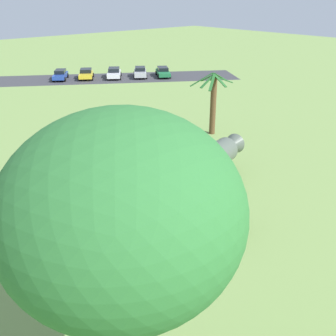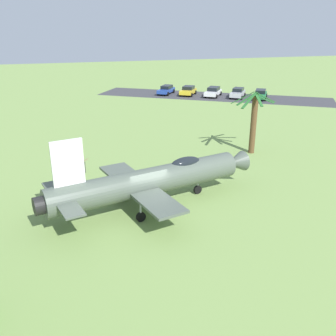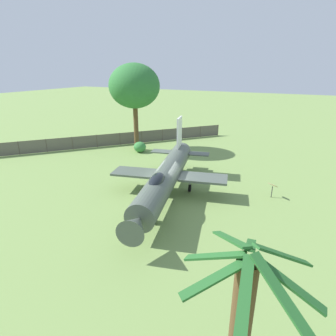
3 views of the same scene
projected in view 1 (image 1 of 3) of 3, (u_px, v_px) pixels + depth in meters
ground_plane at (176, 206)px, 24.18m from camera, size 200.00×200.00×0.00m
parking_strip at (114, 78)px, 60.14m from camera, size 26.97×35.95×0.00m
display_jet at (180, 178)px, 23.74m from camera, size 9.06×14.77×5.24m
shade_tree at (123, 216)px, 9.04m from camera, size 5.67×5.76×9.83m
palm_tree at (213, 103)px, 35.44m from camera, size 3.48×4.13×5.59m
info_plaque at (68, 172)px, 26.71m from camera, size 0.72×0.65×1.14m
parked_car_green at (163, 72)px, 60.95m from camera, size 4.93×4.07×1.41m
parked_car_silver at (140, 72)px, 60.44m from camera, size 4.52×4.00×1.51m
parked_car_white at (114, 73)px, 59.93m from camera, size 4.84×4.28×1.48m
parked_car_yellow at (86, 74)px, 59.36m from camera, size 4.46×3.88×1.46m
parked_car_blue at (60, 75)px, 58.87m from camera, size 4.67×4.02×1.40m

